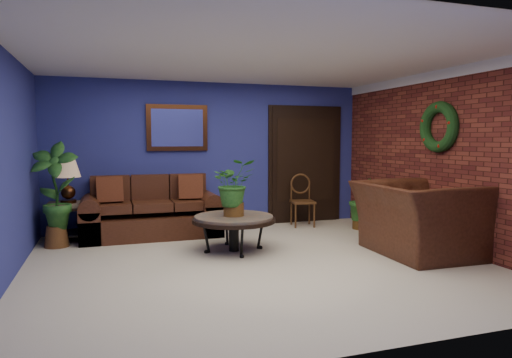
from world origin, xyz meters
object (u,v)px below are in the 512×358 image
object	(u,v)px
side_chair	(302,196)
armchair	(417,219)
end_table	(69,212)
sofa	(151,216)
coffee_table	(234,220)
table_lamp	(68,176)

from	to	relation	value
side_chair	armchair	size ratio (longest dim) A/B	0.62
side_chair	end_table	bearing A→B (deg)	-169.16
sofa	armchair	bearing A→B (deg)	-35.56
coffee_table	armchair	distance (m)	2.45
coffee_table	side_chair	bearing A→B (deg)	40.83
sofa	armchair	xyz separation A→B (m)	(3.24, -2.32, 0.16)
sofa	coffee_table	distance (m)	1.70
end_table	table_lamp	world-z (taller)	table_lamp
armchair	side_chair	bearing A→B (deg)	15.93
coffee_table	table_lamp	world-z (taller)	table_lamp
sofa	side_chair	distance (m)	2.63
sofa	end_table	size ratio (longest dim) A/B	3.35
end_table	sofa	bearing A→B (deg)	1.43
end_table	table_lamp	xyz separation A→B (m)	(-0.00, 0.00, 0.54)
sofa	side_chair	bearing A→B (deg)	0.80
table_lamp	coffee_table	bearing A→B (deg)	-31.78
end_table	armchair	size ratio (longest dim) A/B	0.43
side_chair	armchair	distance (m)	2.43
end_table	side_chair	distance (m)	3.83
table_lamp	side_chair	distance (m)	3.86
coffee_table	end_table	world-z (taller)	end_table
table_lamp	side_chair	world-z (taller)	table_lamp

